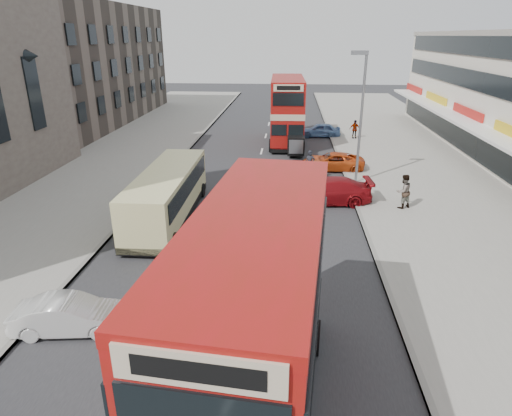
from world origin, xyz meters
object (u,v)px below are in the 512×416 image
at_px(pedestrian_near, 403,191).
at_px(cyclist, 310,171).
at_px(bus_second, 287,111).
at_px(car_right_c, 320,130).
at_px(street_lamp, 361,109).
at_px(bus_main, 258,324).
at_px(car_right_b, 332,162).
at_px(car_left_front, 70,315).
at_px(pedestrian_far, 355,129).
at_px(coach, 168,193).
at_px(car_right_a, 327,191).

distance_m(pedestrian_near, cyclist, 6.83).
xyz_separation_m(bus_second, car_right_c, (3.10, 2.86, -2.21)).
distance_m(street_lamp, bus_main, 19.70).
relative_size(bus_main, car_right_b, 2.24).
bearing_deg(cyclist, bus_second, 102.32).
bearing_deg(bus_second, street_lamp, 110.77).
relative_size(bus_main, car_left_front, 2.76).
bearing_deg(pedestrian_far, car_right_c, 155.26).
height_order(pedestrian_near, pedestrian_far, pedestrian_near).
xyz_separation_m(bus_second, coach, (-5.86, -17.69, -1.44)).
relative_size(coach, car_left_front, 2.54).
bearing_deg(car_right_c, street_lamp, 5.03).
bearing_deg(coach, car_right_b, 45.87).
height_order(bus_main, car_right_c, bus_main).
height_order(bus_main, car_right_b, bus_main).
bearing_deg(car_right_b, coach, -43.10).
height_order(bus_main, pedestrian_far, bus_main).
bearing_deg(car_right_b, bus_main, -8.93).
distance_m(car_right_c, cyclist, 13.64).
bearing_deg(cyclist, coach, -133.49).
xyz_separation_m(coach, pedestrian_near, (12.37, 2.20, -0.32)).
bearing_deg(car_right_c, coach, -24.39).
bearing_deg(car_left_front, bus_second, -20.75).
bearing_deg(coach, pedestrian_near, 9.58).
bearing_deg(car_right_b, street_lamp, 21.49).
distance_m(car_right_b, pedestrian_near, 8.12).
height_order(car_right_b, pedestrian_near, pedestrian_near).
distance_m(pedestrian_far, cyclist, 13.41).
bearing_deg(car_right_b, pedestrian_near, 23.36).
distance_m(coach, car_right_b, 13.39).
xyz_separation_m(bus_main, cyclist, (1.96, 19.36, -2.11)).
bearing_deg(car_right_a, bus_second, -174.95).
relative_size(coach, car_right_b, 2.06).
xyz_separation_m(car_right_a, car_right_b, (0.87, 6.67, -0.11)).
relative_size(street_lamp, pedestrian_near, 4.27).
distance_m(car_right_a, car_right_b, 6.73).
bearing_deg(bus_main, cyclist, -90.03).
bearing_deg(bus_second, bus_main, 87.93).
xyz_separation_m(car_left_front, pedestrian_far, (12.72, 29.00, 0.39)).
bearing_deg(car_right_a, car_right_b, 168.01).
relative_size(car_right_c, cyclist, 1.86).
distance_m(street_lamp, cyclist, 5.02).
bearing_deg(car_right_a, car_left_front, -40.68).
relative_size(pedestrian_near, cyclist, 0.93).
xyz_separation_m(car_right_b, pedestrian_far, (2.81, 9.94, 0.36)).
relative_size(coach, pedestrian_far, 5.52).
bearing_deg(pedestrian_far, pedestrian_near, -96.55).
bearing_deg(bus_main, street_lamp, -98.56).
xyz_separation_m(car_left_front, cyclist, (8.20, 16.37, 0.11)).
xyz_separation_m(street_lamp, coach, (-10.39, -6.61, -3.36)).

